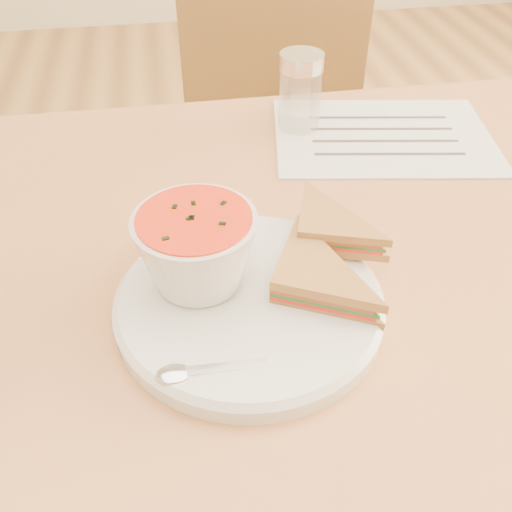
{
  "coord_description": "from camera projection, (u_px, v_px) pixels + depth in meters",
  "views": [
    {
      "loc": [
        -0.14,
        -0.49,
        1.15
      ],
      "look_at": [
        -0.07,
        -0.09,
        0.8
      ],
      "focal_mm": 40.0,
      "sensor_mm": 36.0,
      "label": 1
    }
  ],
  "objects": [
    {
      "name": "sandwich_half_a",
      "position": [
        269.0,
        295.0,
        0.52
      ],
      "size": [
        0.14,
        0.14,
        0.03
      ],
      "primitive_type": null,
      "rotation": [
        0.0,
        0.0,
        -0.46
      ],
      "color": "#AB7C3C",
      "rests_on": "plate"
    },
    {
      "name": "sandwich_half_b",
      "position": [
        297.0,
        243.0,
        0.56
      ],
      "size": [
        0.12,
        0.12,
        0.03
      ],
      "primitive_type": null,
      "rotation": [
        0.0,
        0.0,
        -0.32
      ],
      "color": "#AB7C3C",
      "rests_on": "plate"
    },
    {
      "name": "paper_menu",
      "position": [
        383.0,
        136.0,
        0.81
      ],
      "size": [
        0.34,
        0.27,
        0.0
      ],
      "primitive_type": null,
      "rotation": [
        0.0,
        0.0,
        -0.16
      ],
      "color": "silver",
      "rests_on": "dining_table"
    },
    {
      "name": "soup_bowl",
      "position": [
        197.0,
        253.0,
        0.53
      ],
      "size": [
        0.12,
        0.12,
        0.08
      ],
      "primitive_type": null,
      "rotation": [
        0.0,
        0.0,
        -0.09
      ],
      "color": "white",
      "rests_on": "plate"
    },
    {
      "name": "plate",
      "position": [
        249.0,
        304.0,
        0.55
      ],
      "size": [
        0.3,
        0.3,
        0.02
      ],
      "primitive_type": null,
      "rotation": [
        0.0,
        0.0,
        0.17
      ],
      "color": "white",
      "rests_on": "dining_table"
    },
    {
      "name": "chair_far",
      "position": [
        254.0,
        218.0,
        1.2
      ],
      "size": [
        0.49,
        0.49,
        0.85
      ],
      "primitive_type": null,
      "rotation": [
        0.0,
        0.0,
        2.76
      ],
      "color": "brown",
      "rests_on": "floor"
    },
    {
      "name": "dining_table",
      "position": [
        293.0,
        421.0,
        0.89
      ],
      "size": [
        1.0,
        0.7,
        0.75
      ],
      "primitive_type": null,
      "color": "#94562D",
      "rests_on": "floor"
    },
    {
      "name": "spoon",
      "position": [
        229.0,
        368.0,
        0.47
      ],
      "size": [
        0.15,
        0.03,
        0.01
      ],
      "primitive_type": null,
      "rotation": [
        0.0,
        0.0,
        -0.0
      ],
      "color": "silver",
      "rests_on": "plate"
    },
    {
      "name": "condiment_shaker",
      "position": [
        300.0,
        92.0,
        0.79
      ],
      "size": [
        0.08,
        0.08,
        0.11
      ],
      "primitive_type": null,
      "rotation": [
        0.0,
        0.0,
        0.29
      ],
      "color": "silver",
      "rests_on": "dining_table"
    }
  ]
}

